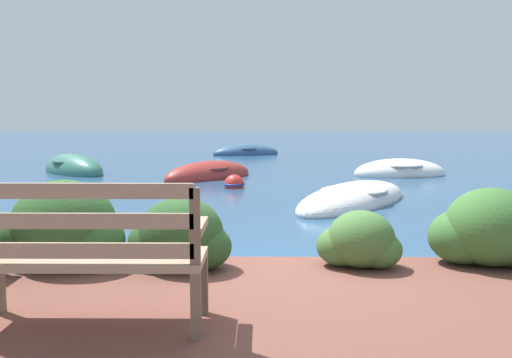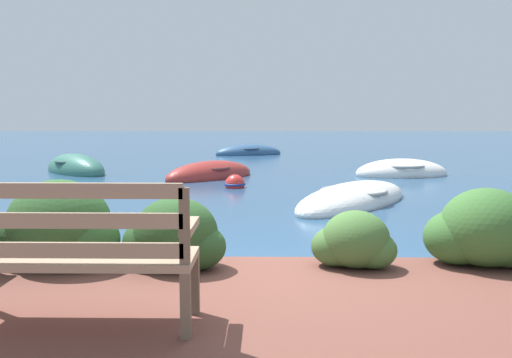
{
  "view_description": "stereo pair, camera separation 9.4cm",
  "coord_description": "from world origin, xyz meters",
  "px_view_note": "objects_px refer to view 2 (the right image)",
  "views": [
    {
      "loc": [
        -0.09,
        -5.14,
        1.55
      ],
      "look_at": [
        -0.19,
        5.25,
        0.32
      ],
      "focal_mm": 40.0,
      "sensor_mm": 36.0,
      "label": 1
    },
    {
      "loc": [
        0.0,
        -5.14,
        1.55
      ],
      "look_at": [
        -0.19,
        5.25,
        0.32
      ],
      "focal_mm": 40.0,
      "sensor_mm": 36.0,
      "label": 2
    }
  ],
  "objects_px": {
    "park_bench": "(77,251)",
    "rowboat_distant": "(248,153)",
    "rowboat_nearest": "(353,201)",
    "rowboat_far": "(401,173)",
    "mooring_buoy": "(235,184)",
    "rowboat_outer": "(75,170)",
    "rowboat_mid": "(210,176)"
  },
  "relations": [
    {
      "from": "rowboat_mid",
      "to": "rowboat_distant",
      "type": "xyz_separation_m",
      "value": [
        0.67,
        7.28,
        -0.0
      ]
    },
    {
      "from": "park_bench",
      "to": "rowboat_outer",
      "type": "distance_m",
      "value": 11.6
    },
    {
      "from": "rowboat_nearest",
      "to": "mooring_buoy",
      "type": "distance_m",
      "value": 2.95
    },
    {
      "from": "rowboat_far",
      "to": "mooring_buoy",
      "type": "bearing_deg",
      "value": -157.36
    },
    {
      "from": "rowboat_far",
      "to": "mooring_buoy",
      "type": "relative_size",
      "value": 5.44
    },
    {
      "from": "park_bench",
      "to": "rowboat_mid",
      "type": "bearing_deg",
      "value": 86.64
    },
    {
      "from": "park_bench",
      "to": "rowboat_distant",
      "type": "relative_size",
      "value": 0.55
    },
    {
      "from": "rowboat_mid",
      "to": "rowboat_far",
      "type": "relative_size",
      "value": 1.05
    },
    {
      "from": "rowboat_far",
      "to": "mooring_buoy",
      "type": "xyz_separation_m",
      "value": [
        -3.94,
        -2.27,
        0.01
      ]
    },
    {
      "from": "rowboat_far",
      "to": "rowboat_nearest",
      "type": "bearing_deg",
      "value": -120.14
    },
    {
      "from": "park_bench",
      "to": "rowboat_outer",
      "type": "bearing_deg",
      "value": 104.35
    },
    {
      "from": "rowboat_outer",
      "to": "mooring_buoy",
      "type": "height_order",
      "value": "rowboat_outer"
    },
    {
      "from": "rowboat_far",
      "to": "rowboat_distant",
      "type": "height_order",
      "value": "rowboat_far"
    },
    {
      "from": "rowboat_outer",
      "to": "rowboat_distant",
      "type": "xyz_separation_m",
      "value": [
        4.22,
        6.18,
        -0.02
      ]
    },
    {
      "from": "rowboat_nearest",
      "to": "rowboat_far",
      "type": "distance_m",
      "value": 4.69
    },
    {
      "from": "rowboat_nearest",
      "to": "rowboat_mid",
      "type": "relative_size",
      "value": 1.34
    },
    {
      "from": "rowboat_distant",
      "to": "rowboat_outer",
      "type": "bearing_deg",
      "value": 37.01
    },
    {
      "from": "rowboat_far",
      "to": "rowboat_distant",
      "type": "xyz_separation_m",
      "value": [
        -3.94,
        6.67,
        -0.01
      ]
    },
    {
      "from": "rowboat_outer",
      "to": "mooring_buoy",
      "type": "xyz_separation_m",
      "value": [
        4.22,
        -2.76,
        -0.0
      ]
    },
    {
      "from": "rowboat_outer",
      "to": "rowboat_far",
      "type": "bearing_deg",
      "value": 43.06
    },
    {
      "from": "rowboat_mid",
      "to": "rowboat_far",
      "type": "distance_m",
      "value": 4.66
    },
    {
      "from": "rowboat_mid",
      "to": "rowboat_distant",
      "type": "distance_m",
      "value": 7.31
    },
    {
      "from": "rowboat_far",
      "to": "rowboat_outer",
      "type": "bearing_deg",
      "value": 169.24
    },
    {
      "from": "park_bench",
      "to": "rowboat_far",
      "type": "height_order",
      "value": "park_bench"
    },
    {
      "from": "park_bench",
      "to": "rowboat_far",
      "type": "bearing_deg",
      "value": 62.67
    },
    {
      "from": "rowboat_nearest",
      "to": "rowboat_far",
      "type": "relative_size",
      "value": 1.41
    },
    {
      "from": "mooring_buoy",
      "to": "park_bench",
      "type": "bearing_deg",
      "value": -93.46
    },
    {
      "from": "rowboat_nearest",
      "to": "rowboat_outer",
      "type": "relative_size",
      "value": 1.36
    },
    {
      "from": "rowboat_nearest",
      "to": "rowboat_mid",
      "type": "distance_m",
      "value": 4.65
    },
    {
      "from": "park_bench",
      "to": "rowboat_mid",
      "type": "xyz_separation_m",
      "value": [
        -0.18,
        9.87,
        -0.64
      ]
    },
    {
      "from": "rowboat_mid",
      "to": "rowboat_far",
      "type": "bearing_deg",
      "value": 139.37
    },
    {
      "from": "rowboat_far",
      "to": "rowboat_outer",
      "type": "height_order",
      "value": "rowboat_outer"
    }
  ]
}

